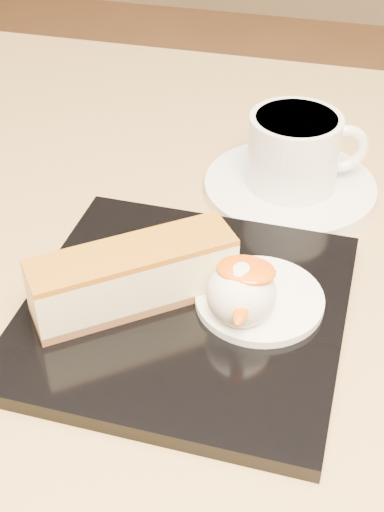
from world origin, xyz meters
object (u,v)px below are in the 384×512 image
(ice_cream_scoop, at_px, (241,293))
(coffee_cup, at_px, (296,150))
(cheesecake, at_px, (133,276))
(saucer, at_px, (290,187))
(table, at_px, (235,406))
(dessert_plate, at_px, (185,311))

(ice_cream_scoop, height_order, coffee_cup, coffee_cup)
(coffee_cup, bearing_deg, cheesecake, -134.57)
(cheesecake, relative_size, saucer, 0.90)
(saucer, bearing_deg, table, -98.70)
(ice_cream_scoop, xyz_separation_m, saucer, (0.01, 0.18, -0.03))
(table, height_order, cheesecake, cheesecake)
(dessert_plate, bearing_deg, cheesecake, -171.87)
(saucer, relative_size, coffee_cup, 1.47)
(cheesecake, relative_size, coffee_cup, 1.33)
(dessert_plate, distance_m, saucer, 0.18)
(dessert_plate, relative_size, cheesecake, 1.63)
(table, bearing_deg, dessert_plate, -118.23)
(saucer, bearing_deg, dessert_plate, -105.37)
(cheesecake, bearing_deg, saucer, 27.81)
(ice_cream_scoop, distance_m, saucer, 0.18)
(table, distance_m, saucer, 0.20)
(dessert_plate, xyz_separation_m, cheesecake, (-0.04, -0.01, 0.03))
(coffee_cup, bearing_deg, saucer, 180.00)
(cheesecake, distance_m, coffee_cup, 0.20)
(cheesecake, distance_m, ice_cream_scoop, 0.08)
(cheesecake, height_order, coffee_cup, coffee_cup)
(cheesecake, bearing_deg, ice_cream_scoop, -37.52)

